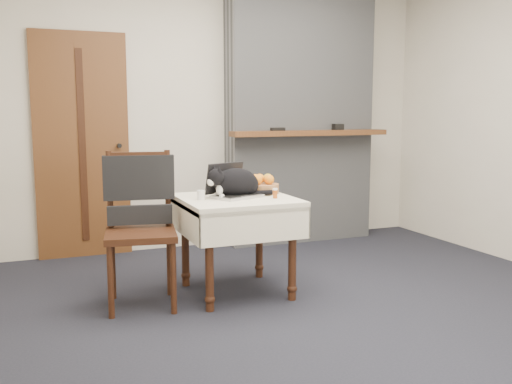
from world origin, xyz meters
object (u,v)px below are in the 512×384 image
side_table (236,213)px  laptop (232,189)px  fruit_basket (262,186)px  chair (140,207)px  cat (236,183)px  pill_bottle (275,193)px  door (82,146)px  cream_jar (201,195)px

side_table → laptop: laptop is taller
fruit_basket → chair: chair is taller
laptop → cat: 0.05m
laptop → fruit_basket: size_ratio=1.63×
pill_bottle → chair: chair is taller
laptop → chair: 0.66m
pill_bottle → door: bearing=124.3°
door → cream_jar: 1.68m
fruit_basket → chair: bearing=-176.8°
pill_bottle → laptop: bearing=145.4°
laptop → cream_jar: 0.25m
door → chair: bearing=-81.0°
pill_bottle → chair: size_ratio=0.07×
door → pill_bottle: bearing=-55.7°
chair → side_table: bearing=3.6°
pill_bottle → cat: bearing=144.0°
side_table → fruit_basket: 0.33m
laptop → cream_jar: laptop is taller
cat → cream_jar: 0.28m
door → side_table: 1.82m
cream_jar → pill_bottle: (0.50, -0.14, 0.00)m
door → pill_bottle: door is taller
side_table → pill_bottle: (0.24, -0.14, 0.15)m
cream_jar → side_table: bearing=1.1°
door → cat: (0.91, -1.51, -0.20)m
side_table → chair: chair is taller
side_table → laptop: size_ratio=1.92×
side_table → pill_bottle: pill_bottle is taller
fruit_basket → chair: 0.93m
door → chair: 1.51m
pill_bottle → fruit_basket: size_ratio=0.29×
chair → cream_jar: bearing=-1.0°
fruit_basket → chair: size_ratio=0.24×
chair → fruit_basket: bearing=13.1°
door → pill_bottle: (1.14, -1.67, -0.26)m
laptop → pill_bottle: laptop is taller
laptop → cat: size_ratio=0.82×
laptop → side_table: bearing=-80.1°
cat → pill_bottle: cat is taller
pill_bottle → fruit_basket: bearing=87.2°
side_table → laptop: bearing=122.2°
side_table → laptop: (-0.02, 0.03, 0.17)m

